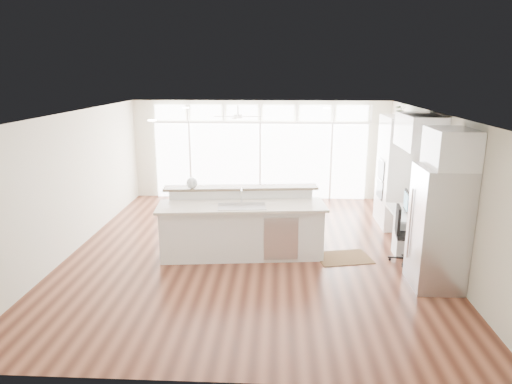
{
  "coord_description": "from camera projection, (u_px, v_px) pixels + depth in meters",
  "views": [
    {
      "loc": [
        0.53,
        -8.45,
        3.43
      ],
      "look_at": [
        0.06,
        0.6,
        1.05
      ],
      "focal_mm": 32.0,
      "sensor_mm": 36.0,
      "label": 1
    }
  ],
  "objects": [
    {
      "name": "framed_photos",
      "position": [
        421.0,
        174.0,
        9.42
      ],
      "size": [
        0.06,
        0.22,
        0.8
      ],
      "primitive_type": "cube",
      "color": "black",
      "rests_on": "wall_right"
    },
    {
      "name": "wall_left",
      "position": [
        73.0,
        182.0,
        8.9
      ],
      "size": [
        0.04,
        8.0,
        2.7
      ],
      "primitive_type": "cube",
      "color": "beige",
      "rests_on": "floor"
    },
    {
      "name": "rug",
      "position": [
        344.0,
        258.0,
        8.7
      ],
      "size": [
        1.13,
        0.92,
        0.01
      ],
      "primitive_type": "cube",
      "rotation": [
        0.0,
        0.0,
        0.22
      ],
      "color": "#372311",
      "rests_on": "floor"
    },
    {
      "name": "upper_cabinets",
      "position": [
        420.0,
        131.0,
        8.6
      ],
      "size": [
        0.64,
        1.3,
        0.64
      ],
      "primitive_type": "cube",
      "color": "white",
      "rests_on": "wall_right"
    },
    {
      "name": "desk_window",
      "position": [
        431.0,
        173.0,
        8.79
      ],
      "size": [
        0.04,
        0.85,
        0.85
      ],
      "primitive_type": "cube",
      "color": "white",
      "rests_on": "wall_right"
    },
    {
      "name": "desk_nook",
      "position": [
        409.0,
        230.0,
        9.1
      ],
      "size": [
        0.72,
        1.3,
        0.76
      ],
      "primitive_type": "cube",
      "color": "white",
      "rests_on": "floor"
    },
    {
      "name": "wall_right",
      "position": [
        437.0,
        187.0,
        8.55
      ],
      "size": [
        0.04,
        8.0,
        2.7
      ],
      "primitive_type": "cube",
      "color": "beige",
      "rests_on": "floor"
    },
    {
      "name": "office_chair",
      "position": [
        409.0,
        235.0,
        8.38
      ],
      "size": [
        0.62,
        0.58,
        1.06
      ],
      "primitive_type": "cube",
      "rotation": [
        0.0,
        0.0,
        -0.14
      ],
      "color": "black",
      "rests_on": "floor"
    },
    {
      "name": "wall_back",
      "position": [
        260.0,
        150.0,
        12.58
      ],
      "size": [
        7.0,
        0.04,
        2.7
      ],
      "primitive_type": "cube",
      "color": "beige",
      "rests_on": "floor"
    },
    {
      "name": "ceiling_fan",
      "position": [
        238.0,
        112.0,
        11.16
      ],
      "size": [
        1.16,
        1.16,
        0.32
      ],
      "primitive_type": "cube",
      "color": "white",
      "rests_on": "ceiling"
    },
    {
      "name": "refrigerator",
      "position": [
        438.0,
        228.0,
        7.35
      ],
      "size": [
        0.76,
        0.9,
        2.0
      ],
      "primitive_type": "cube",
      "color": "silver",
      "rests_on": "floor"
    },
    {
      "name": "potted_plant",
      "position": [
        401.0,
        111.0,
        9.98
      ],
      "size": [
        0.26,
        0.29,
        0.22
      ],
      "primitive_type": "imported",
      "rotation": [
        0.0,
        0.0,
        -0.03
      ],
      "color": "#355B27",
      "rests_on": "oven_cabinet"
    },
    {
      "name": "fridge_cabinet",
      "position": [
        451.0,
        148.0,
        7.02
      ],
      "size": [
        0.64,
        0.9,
        0.6
      ],
      "primitive_type": "cube",
      "color": "white",
      "rests_on": "wall_right"
    },
    {
      "name": "kitchen_island",
      "position": [
        242.0,
        225.0,
        8.66
      ],
      "size": [
        3.26,
        1.51,
        1.25
      ],
      "primitive_type": "cube",
      "rotation": [
        0.0,
        0.0,
        0.1
      ],
      "color": "white",
      "rests_on": "floor"
    },
    {
      "name": "glass_wall",
      "position": [
        260.0,
        161.0,
        12.6
      ],
      "size": [
        5.8,
        0.06,
        2.08
      ],
      "primitive_type": "cube",
      "color": "white",
      "rests_on": "wall_back"
    },
    {
      "name": "ceiling",
      "position": [
        251.0,
        113.0,
        8.38
      ],
      "size": [
        7.0,
        8.0,
        0.02
      ],
      "primitive_type": "cube",
      "color": "white",
      "rests_on": "wall_back"
    },
    {
      "name": "wall_front",
      "position": [
        228.0,
        274.0,
        4.86
      ],
      "size": [
        7.0,
        0.04,
        2.7
      ],
      "primitive_type": "cube",
      "color": "beige",
      "rests_on": "floor"
    },
    {
      "name": "floor",
      "position": [
        252.0,
        251.0,
        9.07
      ],
      "size": [
        7.0,
        8.0,
        0.02
      ],
      "primitive_type": "cube",
      "color": "#482116",
      "rests_on": "ground"
    },
    {
      "name": "fishbowl",
      "position": [
        192.0,
        183.0,
        8.81
      ],
      "size": [
        0.23,
        0.23,
        0.22
      ],
      "primitive_type": "sphere",
      "rotation": [
        0.0,
        0.0,
        0.07
      ],
      "color": "silver",
      "rests_on": "kitchen_island"
    },
    {
      "name": "keyboard",
      "position": [
        398.0,
        211.0,
        9.01
      ],
      "size": [
        0.15,
        0.31,
        0.01
      ],
      "primitive_type": "cube",
      "rotation": [
        0.0,
        0.0,
        -0.12
      ],
      "color": "silver",
      "rests_on": "desk_nook"
    },
    {
      "name": "transom_row",
      "position": [
        260.0,
        113.0,
        12.26
      ],
      "size": [
        5.9,
        0.06,
        0.4
      ],
      "primitive_type": "cube",
      "color": "white",
      "rests_on": "wall_back"
    },
    {
      "name": "oven_cabinet",
      "position": [
        396.0,
        172.0,
        10.33
      ],
      "size": [
        0.64,
        1.2,
        2.5
      ],
      "primitive_type": "cube",
      "color": "white",
      "rests_on": "floor"
    },
    {
      "name": "recessed_lights",
      "position": [
        252.0,
        113.0,
        8.58
      ],
      "size": [
        3.4,
        3.0,
        0.02
      ],
      "primitive_type": "cube",
      "color": "white",
      "rests_on": "ceiling"
    },
    {
      "name": "monitor",
      "position": [
        407.0,
        201.0,
        8.95
      ],
      "size": [
        0.14,
        0.53,
        0.44
      ],
      "primitive_type": "cube",
      "rotation": [
        0.0,
        0.0,
        -0.1
      ],
      "color": "black",
      "rests_on": "desk_nook"
    }
  ]
}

